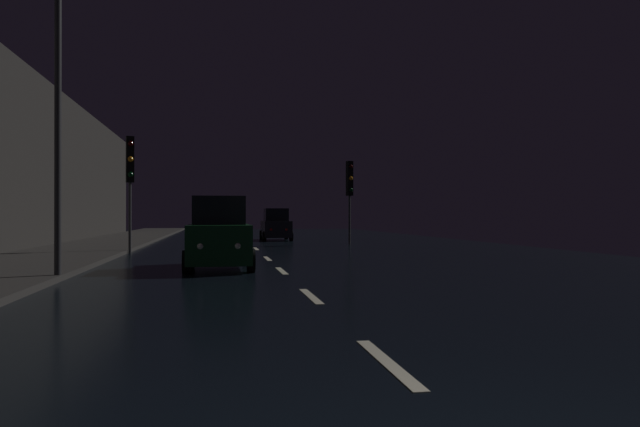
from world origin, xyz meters
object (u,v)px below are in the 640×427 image
traffic_light_far_left (130,169)px  streetlamp_overhead (77,68)px  traffic_light_far_right (350,184)px  car_distant_taillights (276,226)px  car_approaching_headlights (219,236)px

traffic_light_far_left → streetlamp_overhead: size_ratio=0.62×
traffic_light_far_right → car_distant_taillights: 7.27m
traffic_light_far_right → car_approaching_headlights: bearing=-39.1°
streetlamp_overhead → car_approaching_headlights: size_ratio=1.84×
traffic_light_far_left → traffic_light_far_right: bearing=107.0°
traffic_light_far_left → traffic_light_far_right: (10.70, 6.48, -0.23)m
streetlamp_overhead → traffic_light_far_left: bearing=91.2°
traffic_light_far_left → car_approaching_headlights: traffic_light_far_left is taller
car_approaching_headlights → car_distant_taillights: bearing=169.8°
traffic_light_far_right → car_distant_taillights: size_ratio=1.14×
traffic_light_far_right → streetlamp_overhead: (-10.47, -16.99, 1.83)m
car_distant_taillights → streetlamp_overhead: bearing=163.1°
streetlamp_overhead → car_approaching_headlights: bearing=41.0°
traffic_light_far_left → streetlamp_overhead: 10.64m
traffic_light_far_right → streetlamp_overhead: 20.04m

